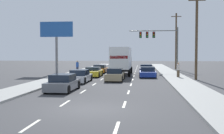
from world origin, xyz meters
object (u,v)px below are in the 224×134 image
(car_yellow, at_px, (93,72))
(pedestrian_mid_block, at_px, (77,67))
(car_gray, at_px, (63,83))
(utility_pole_far, at_px, (176,41))
(box_truck, at_px, (122,60))
(pedestrian_near_corner, at_px, (178,70))
(car_tan, at_px, (115,75))
(car_silver, at_px, (80,76))
(car_navy, at_px, (146,69))
(car_blue, at_px, (148,73))
(utility_pole_mid, at_px, (196,36))
(traffic_signal_mast, at_px, (155,38))
(car_orange, at_px, (100,69))
(roadside_billboard, at_px, (56,36))

(car_yellow, height_order, pedestrian_mid_block, pedestrian_mid_block)
(car_yellow, bearing_deg, car_gray, -90.10)
(utility_pole_far, height_order, pedestrian_mid_block, utility_pole_far)
(box_truck, bearing_deg, pedestrian_near_corner, -27.79)
(pedestrian_mid_block, bearing_deg, car_tan, -56.18)
(box_truck, bearing_deg, car_gray, -101.88)
(pedestrian_mid_block, bearing_deg, car_yellow, -54.96)
(car_silver, distance_m, car_navy, 15.06)
(car_tan, bearing_deg, car_gray, -110.65)
(pedestrian_mid_block, bearing_deg, car_navy, 13.03)
(car_blue, height_order, pedestrian_mid_block, pedestrian_mid_block)
(car_blue, distance_m, utility_pole_mid, 7.20)
(car_yellow, xyz_separation_m, car_navy, (6.59, 6.50, 0.03))
(car_silver, relative_size, traffic_signal_mast, 0.57)
(car_orange, bearing_deg, box_truck, -51.10)
(car_blue, bearing_deg, pedestrian_mid_block, 155.36)
(utility_pole_far, bearing_deg, traffic_signal_mast, -122.10)
(car_gray, relative_size, pedestrian_mid_block, 2.42)
(car_orange, distance_m, pedestrian_mid_block, 3.85)
(roadside_billboard, bearing_deg, utility_pole_far, 32.68)
(car_yellow, height_order, box_truck, box_truck)
(pedestrian_near_corner, bearing_deg, pedestrian_mid_block, 157.82)
(car_tan, xyz_separation_m, pedestrian_near_corner, (7.00, 3.85, 0.39))
(box_truck, xyz_separation_m, utility_pole_far, (8.79, 14.92, 3.13))
(box_truck, height_order, car_blue, box_truck)
(pedestrian_near_corner, relative_size, pedestrian_mid_block, 0.98)
(utility_pole_far, bearing_deg, car_gray, -111.48)
(car_navy, xyz_separation_m, utility_pole_far, (5.53, 10.93, 4.61))
(car_yellow, relative_size, car_navy, 0.92)
(pedestrian_near_corner, bearing_deg, roadside_billboard, 158.06)
(pedestrian_mid_block, bearing_deg, roadside_billboard, 159.00)
(box_truck, distance_m, car_navy, 5.36)
(box_truck, xyz_separation_m, traffic_signal_mast, (4.78, 8.53, 3.28))
(car_orange, relative_size, box_truck, 0.47)
(traffic_signal_mast, bearing_deg, car_gray, -108.39)
(car_yellow, relative_size, utility_pole_mid, 0.44)
(pedestrian_near_corner, bearing_deg, car_tan, -151.20)
(car_yellow, bearing_deg, car_tan, -57.27)
(car_navy, xyz_separation_m, pedestrian_near_corner, (3.58, -7.59, 0.39))
(utility_pole_far, xyz_separation_m, roadside_billboard, (-18.49, -11.86, 0.26))
(car_gray, distance_m, utility_pole_mid, 16.39)
(car_blue, distance_m, pedestrian_near_corner, 3.66)
(car_yellow, relative_size, traffic_signal_mast, 0.53)
(car_silver, distance_m, car_tan, 3.89)
(car_silver, height_order, car_blue, car_silver)
(car_blue, height_order, roadside_billboard, roadside_billboard)
(utility_pole_far, bearing_deg, pedestrian_near_corner, -96.00)
(box_truck, bearing_deg, car_silver, -110.11)
(traffic_signal_mast, bearing_deg, car_navy, -108.47)
(utility_pole_far, bearing_deg, pedestrian_mid_block, -138.98)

